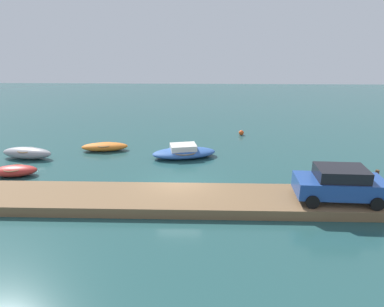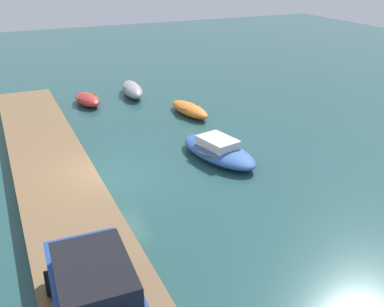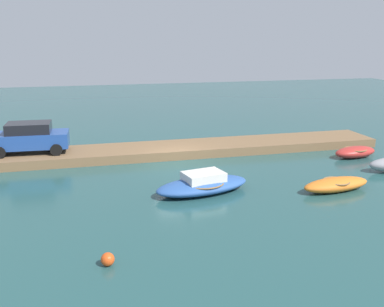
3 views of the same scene
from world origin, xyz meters
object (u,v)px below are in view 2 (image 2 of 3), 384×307
(rowboat_orange, at_px, (190,109))
(parked_car, at_px, (96,294))
(rowboat_grey, at_px, (132,89))
(dinghy_red, at_px, (87,99))
(motorboat_blue, at_px, (218,150))

(rowboat_orange, bearing_deg, parked_car, -38.80)
(rowboat_grey, xyz_separation_m, rowboat_orange, (4.94, 1.83, -0.10))
(dinghy_red, xyz_separation_m, rowboat_orange, (4.24, 4.90, -0.02))
(motorboat_blue, height_order, parked_car, parked_car)
(dinghy_red, height_order, parked_car, parked_car)
(rowboat_orange, bearing_deg, dinghy_red, -137.80)
(rowboat_orange, relative_size, parked_car, 0.82)
(rowboat_grey, distance_m, motorboat_blue, 10.89)
(motorboat_blue, xyz_separation_m, parked_car, (7.93, -7.34, 1.00))
(dinghy_red, xyz_separation_m, motorboat_blue, (10.18, 3.61, 0.05))
(motorboat_blue, relative_size, rowboat_orange, 1.36)
(rowboat_grey, bearing_deg, rowboat_orange, 27.02)
(parked_car, bearing_deg, rowboat_grey, 162.59)
(parked_car, bearing_deg, dinghy_red, 170.82)
(motorboat_blue, distance_m, parked_car, 10.85)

